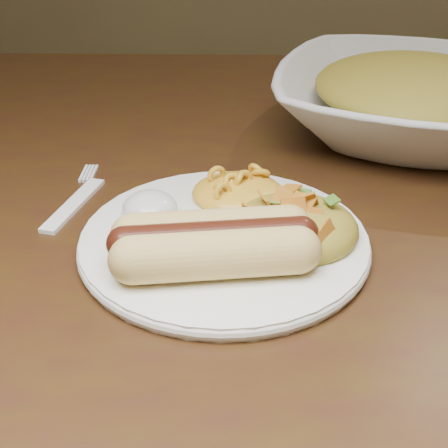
{
  "coord_description": "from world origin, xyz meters",
  "views": [
    {
      "loc": [
        0.08,
        -0.54,
        1.03
      ],
      "look_at": [
        0.07,
        -0.11,
        0.77
      ],
      "focal_mm": 50.0,
      "sensor_mm": 36.0,
      "label": 1
    }
  ],
  "objects_px": {
    "plate": "(224,241)",
    "fork": "(74,205)",
    "table": "(162,262)",
    "serving_bowl": "(414,105)"
  },
  "relations": [
    {
      "from": "plate",
      "to": "fork",
      "type": "distance_m",
      "value": 0.15
    },
    {
      "from": "fork",
      "to": "serving_bowl",
      "type": "distance_m",
      "value": 0.39
    },
    {
      "from": "table",
      "to": "fork",
      "type": "bearing_deg",
      "value": -146.26
    },
    {
      "from": "plate",
      "to": "fork",
      "type": "relative_size",
      "value": 1.83
    },
    {
      "from": "plate",
      "to": "fork",
      "type": "height_order",
      "value": "plate"
    },
    {
      "from": "table",
      "to": "serving_bowl",
      "type": "bearing_deg",
      "value": 24.22
    },
    {
      "from": "table",
      "to": "serving_bowl",
      "type": "height_order",
      "value": "serving_bowl"
    },
    {
      "from": "table",
      "to": "plate",
      "type": "distance_m",
      "value": 0.16
    },
    {
      "from": "fork",
      "to": "plate",
      "type": "bearing_deg",
      "value": -10.8
    },
    {
      "from": "fork",
      "to": "serving_bowl",
      "type": "bearing_deg",
      "value": 40.77
    }
  ]
}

